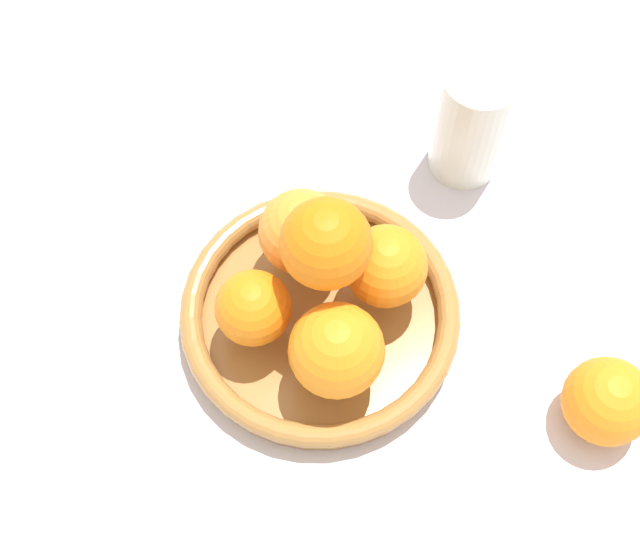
% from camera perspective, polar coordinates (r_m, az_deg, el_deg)
% --- Properties ---
extents(ground_plane, '(4.00, 4.00, 0.00)m').
position_cam_1_polar(ground_plane, '(0.81, 0.00, -3.29)').
color(ground_plane, silver).
extents(fruit_bowl, '(0.25, 0.25, 0.03)m').
position_cam_1_polar(fruit_bowl, '(0.79, 0.00, -2.78)').
color(fruit_bowl, '#A57238').
rests_on(fruit_bowl, ground_plane).
extents(orange_pile, '(0.16, 0.16, 0.13)m').
position_cam_1_polar(orange_pile, '(0.73, 0.35, -0.63)').
color(orange_pile, orange).
rests_on(orange_pile, fruit_bowl).
extents(stray_orange, '(0.07, 0.07, 0.07)m').
position_cam_1_polar(stray_orange, '(0.78, 17.89, -7.95)').
color(stray_orange, orange).
rests_on(stray_orange, ground_plane).
extents(drinking_glass, '(0.07, 0.07, 0.13)m').
position_cam_1_polar(drinking_glass, '(0.85, 9.69, 9.35)').
color(drinking_glass, silver).
rests_on(drinking_glass, ground_plane).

